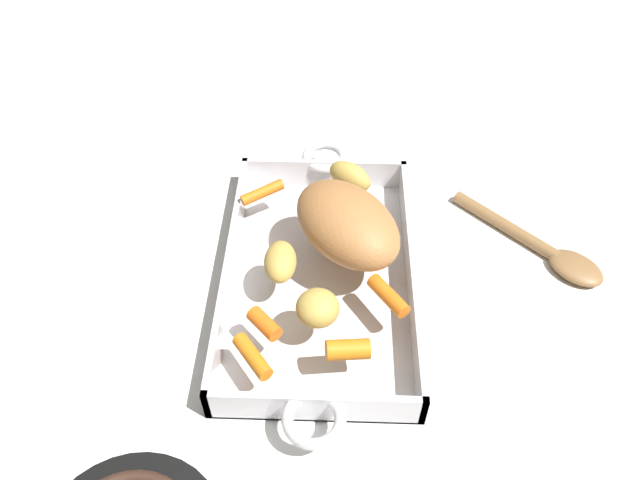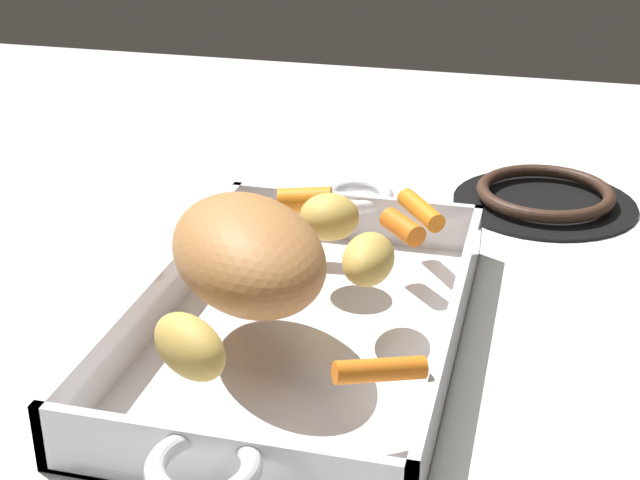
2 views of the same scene
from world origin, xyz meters
The scene contains 12 objects.
ground_plane centered at (0.00, 0.00, 0.00)m, with size 1.60×1.60×0.00m, color white.
roasting_dish centered at (0.00, 0.00, 0.01)m, with size 0.47×0.23×0.05m.
pork_roast centered at (-0.03, 0.03, 0.08)m, with size 0.15×0.10×0.07m, color #B17440.
baby_carrot_center_left centered at (0.14, -0.07, 0.06)m, with size 0.02×0.02×0.06m, color orange.
baby_carrot_long centered at (0.10, -0.06, 0.06)m, with size 0.02×0.02×0.04m, color orange.
baby_carrot_southwest centered at (0.06, 0.08, 0.06)m, with size 0.02×0.02×0.06m, color orange.
baby_carrot_northeast centered at (-0.11, -0.08, 0.05)m, with size 0.01×0.01×0.06m, color orange.
baby_carrot_short centered at (0.13, 0.03, 0.06)m, with size 0.02×0.02×0.05m, color orange.
potato_golden_small centered at (0.09, 0.00, 0.07)m, with size 0.05×0.05×0.04m, color gold.
potato_halved centered at (0.02, -0.05, 0.06)m, with size 0.06×0.04×0.04m, color gold.
potato_whole centered at (-0.13, 0.04, 0.07)m, with size 0.06×0.03×0.04m, color gold.
serving_spoon centered at (-0.06, 0.29, 0.01)m, with size 0.18×0.18×0.02m.
Camera 1 is at (0.48, 0.01, 0.60)m, focal length 34.50 mm.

